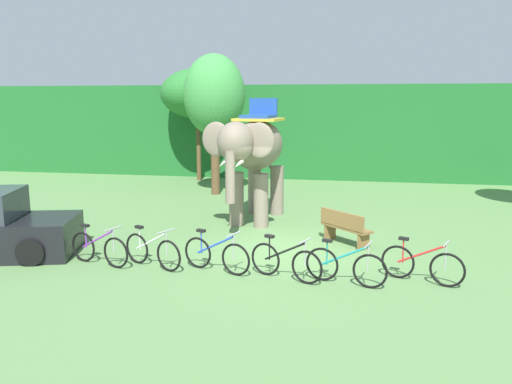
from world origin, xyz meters
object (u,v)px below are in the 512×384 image
(tree_far_left, at_px, (198,94))
(elephant, at_px, (254,151))
(bike_white, at_px, (152,251))
(bike_red, at_px, (422,264))
(tree_left, at_px, (214,96))
(bike_teal, at_px, (345,266))
(bike_purple, at_px, (99,248))
(bike_black, at_px, (285,262))
(bike_blue, at_px, (216,255))
(wooden_bench, at_px, (345,227))

(tree_far_left, bearing_deg, elephant, -61.95)
(bike_white, bearing_deg, bike_red, 0.99)
(bike_white, bearing_deg, tree_left, 96.09)
(bike_teal, xyz_separation_m, bike_red, (1.55, 0.40, 0.00))
(bike_purple, distance_m, bike_red, 7.08)
(elephant, bearing_deg, bike_black, -72.05)
(bike_blue, height_order, bike_teal, same)
(bike_blue, height_order, bike_black, same)
(tree_far_left, height_order, elephant, tree_far_left)
(bike_red, bearing_deg, wooden_bench, 122.38)
(elephant, distance_m, bike_blue, 5.06)
(bike_red, xyz_separation_m, wooden_bench, (-1.60, 2.53, 0.09))
(tree_left, bearing_deg, bike_black, -66.66)
(bike_teal, height_order, bike_red, same)
(bike_blue, xyz_separation_m, bike_red, (4.33, 0.13, 0.00))
(tree_left, relative_size, elephant, 1.30)
(bike_purple, bearing_deg, tree_far_left, 96.44)
(bike_teal, bearing_deg, bike_white, 175.95)
(tree_far_left, distance_m, bike_red, 15.39)
(bike_red, bearing_deg, bike_black, -173.19)
(elephant, bearing_deg, bike_white, -107.05)
(tree_left, bearing_deg, tree_far_left, 116.85)
(tree_far_left, xyz_separation_m, bike_blue, (4.16, -12.45, -3.62))
(bike_blue, xyz_separation_m, wooden_bench, (2.73, 2.65, 0.09))
(tree_far_left, relative_size, bike_red, 3.20)
(elephant, xyz_separation_m, bike_teal, (2.83, -5.00, -1.82))
(bike_blue, xyz_separation_m, bike_black, (1.55, -0.21, 0.00))
(bike_purple, distance_m, bike_black, 4.31)
(elephant, bearing_deg, bike_purple, -119.63)
(tree_far_left, xyz_separation_m, tree_left, (1.70, -3.37, -0.13))
(bike_white, xyz_separation_m, bike_teal, (4.27, -0.30, 0.00))
(bike_blue, bearing_deg, elephant, 90.56)
(tree_far_left, distance_m, bike_blue, 13.61)
(tree_left, height_order, bike_red, tree_left)
(tree_far_left, height_order, wooden_bench, tree_far_left)
(tree_far_left, height_order, bike_teal, tree_far_left)
(bike_black, height_order, wooden_bench, bike_black)
(bike_red, height_order, wooden_bench, bike_red)
(tree_far_left, relative_size, wooden_bench, 3.78)
(bike_blue, relative_size, bike_teal, 0.98)
(tree_left, bearing_deg, bike_red, -52.84)
(elephant, height_order, wooden_bench, elephant)
(bike_white, bearing_deg, bike_black, -4.35)
(tree_far_left, bearing_deg, wooden_bench, -54.88)
(elephant, relative_size, bike_blue, 2.59)
(elephant, xyz_separation_m, bike_white, (-1.44, -4.70, -1.82))
(bike_black, bearing_deg, bike_white, 175.65)
(tree_far_left, height_order, bike_red, tree_far_left)
(bike_teal, bearing_deg, tree_left, 119.25)
(bike_blue, height_order, wooden_bench, bike_blue)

